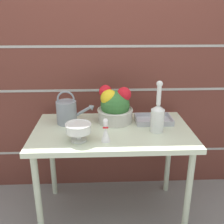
{
  "coord_description": "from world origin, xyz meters",
  "views": [
    {
      "loc": [
        -0.08,
        -1.73,
        1.51
      ],
      "look_at": [
        0.0,
        0.03,
        0.86
      ],
      "focal_mm": 42.0,
      "sensor_mm": 36.0,
      "label": 1
    }
  ],
  "objects_px": {
    "watering_can": "(67,111)",
    "wire_tray": "(153,120)",
    "flower_planter": "(115,106)",
    "figurine_vase": "(106,132)",
    "crystal_pedestal_bowl": "(78,129)",
    "glass_decanter": "(158,116)"
  },
  "relations": [
    {
      "from": "flower_planter",
      "to": "watering_can",
      "type": "bearing_deg",
      "value": -178.15
    },
    {
      "from": "watering_can",
      "to": "glass_decanter",
      "type": "height_order",
      "value": "glass_decanter"
    },
    {
      "from": "flower_planter",
      "to": "figurine_vase",
      "type": "relative_size",
      "value": 1.79
    },
    {
      "from": "watering_can",
      "to": "glass_decanter",
      "type": "relative_size",
      "value": 0.81
    },
    {
      "from": "flower_planter",
      "to": "figurine_vase",
      "type": "xyz_separation_m",
      "value": [
        -0.08,
        -0.33,
        -0.06
      ]
    },
    {
      "from": "glass_decanter",
      "to": "figurine_vase",
      "type": "relative_size",
      "value": 2.32
    },
    {
      "from": "wire_tray",
      "to": "figurine_vase",
      "type": "bearing_deg",
      "value": -139.89
    },
    {
      "from": "glass_decanter",
      "to": "crystal_pedestal_bowl",
      "type": "bearing_deg",
      "value": -166.97
    },
    {
      "from": "glass_decanter",
      "to": "flower_planter",
      "type": "bearing_deg",
      "value": 146.56
    },
    {
      "from": "watering_can",
      "to": "crystal_pedestal_bowl",
      "type": "distance_m",
      "value": 0.32
    },
    {
      "from": "flower_planter",
      "to": "wire_tray",
      "type": "bearing_deg",
      "value": -2.85
    },
    {
      "from": "watering_can",
      "to": "wire_tray",
      "type": "xyz_separation_m",
      "value": [
        0.66,
        -0.0,
        -0.08
      ]
    },
    {
      "from": "crystal_pedestal_bowl",
      "to": "glass_decanter",
      "type": "xyz_separation_m",
      "value": [
        0.54,
        0.12,
        0.03
      ]
    },
    {
      "from": "crystal_pedestal_bowl",
      "to": "flower_planter",
      "type": "xyz_separation_m",
      "value": [
        0.25,
        0.32,
        0.04
      ]
    },
    {
      "from": "watering_can",
      "to": "figurine_vase",
      "type": "height_order",
      "value": "watering_can"
    },
    {
      "from": "flower_planter",
      "to": "glass_decanter",
      "type": "relative_size",
      "value": 0.77
    },
    {
      "from": "glass_decanter",
      "to": "wire_tray",
      "type": "distance_m",
      "value": 0.21
    },
    {
      "from": "figurine_vase",
      "to": "watering_can",
      "type": "bearing_deg",
      "value": 131.37
    },
    {
      "from": "flower_planter",
      "to": "wire_tray",
      "type": "xyz_separation_m",
      "value": [
        0.3,
        -0.01,
        -0.11
      ]
    },
    {
      "from": "figurine_vase",
      "to": "wire_tray",
      "type": "xyz_separation_m",
      "value": [
        0.38,
        0.32,
        -0.05
      ]
    },
    {
      "from": "watering_can",
      "to": "wire_tray",
      "type": "relative_size",
      "value": 1.07
    },
    {
      "from": "crystal_pedestal_bowl",
      "to": "flower_planter",
      "type": "distance_m",
      "value": 0.4
    }
  ]
}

